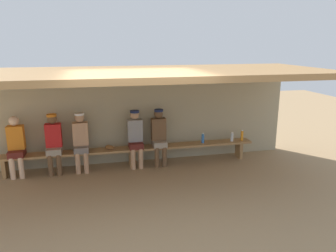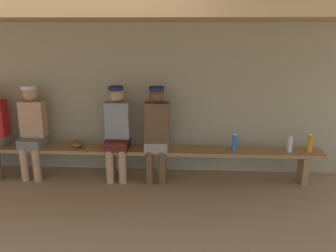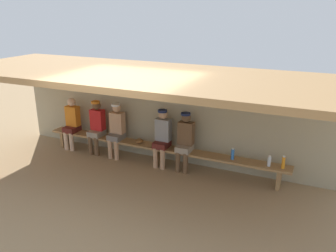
{
  "view_description": "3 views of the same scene",
  "coord_description": "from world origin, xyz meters",
  "px_view_note": "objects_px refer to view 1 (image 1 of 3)",
  "views": [
    {
      "loc": [
        -0.78,
        -5.71,
        2.85
      ],
      "look_at": [
        0.81,
        1.18,
        1.03
      ],
      "focal_mm": 34.79,
      "sensor_mm": 36.0,
      "label": 1
    },
    {
      "loc": [
        1.11,
        -3.22,
        2.14
      ],
      "look_at": [
        0.86,
        1.2,
        0.9
      ],
      "focal_mm": 37.98,
      "sensor_mm": 36.0,
      "label": 2
    },
    {
      "loc": [
        3.29,
        -5.11,
        3.5
      ],
      "look_at": [
        0.32,
        1.42,
        1.04
      ],
      "focal_mm": 36.83,
      "sensor_mm": 36.0,
      "label": 3
    }
  ],
  "objects_px": {
    "bench": "(131,151)",
    "player_in_red": "(16,144)",
    "player_shirtless_tan": "(54,141)",
    "player_leftmost": "(159,134)",
    "player_rightmost": "(81,139)",
    "water_bottle_orange": "(203,138)",
    "water_bottle_clear": "(232,137)",
    "water_bottle_blue": "(242,135)",
    "baseball_glove_dark_brown": "(109,147)",
    "player_middle": "(135,136)"
  },
  "relations": [
    {
      "from": "player_shirtless_tan",
      "to": "water_bottle_clear",
      "type": "height_order",
      "value": "player_shirtless_tan"
    },
    {
      "from": "bench",
      "to": "player_in_red",
      "type": "bearing_deg",
      "value": 179.93
    },
    {
      "from": "water_bottle_orange",
      "to": "player_in_red",
      "type": "bearing_deg",
      "value": 179.81
    },
    {
      "from": "player_shirtless_tan",
      "to": "player_in_red",
      "type": "bearing_deg",
      "value": -179.96
    },
    {
      "from": "water_bottle_clear",
      "to": "water_bottle_orange",
      "type": "height_order",
      "value": "water_bottle_orange"
    },
    {
      "from": "player_leftmost",
      "to": "player_in_red",
      "type": "relative_size",
      "value": 1.01
    },
    {
      "from": "player_leftmost",
      "to": "water_bottle_orange",
      "type": "relative_size",
      "value": 5.32
    },
    {
      "from": "player_rightmost",
      "to": "baseball_glove_dark_brown",
      "type": "relative_size",
      "value": 5.6
    },
    {
      "from": "bench",
      "to": "player_rightmost",
      "type": "xyz_separation_m",
      "value": [
        -1.12,
        0.0,
        0.36
      ]
    },
    {
      "from": "player_middle",
      "to": "water_bottle_blue",
      "type": "distance_m",
      "value": 2.69
    },
    {
      "from": "water_bottle_blue",
      "to": "baseball_glove_dark_brown",
      "type": "distance_m",
      "value": 3.29
    },
    {
      "from": "player_in_red",
      "to": "water_bottle_clear",
      "type": "xyz_separation_m",
      "value": [
        5.0,
        -0.04,
        -0.16
      ]
    },
    {
      "from": "player_leftmost",
      "to": "water_bottle_clear",
      "type": "distance_m",
      "value": 1.86
    },
    {
      "from": "player_leftmost",
      "to": "water_bottle_orange",
      "type": "xyz_separation_m",
      "value": [
        1.09,
        -0.01,
        -0.17
      ]
    },
    {
      "from": "player_leftmost",
      "to": "player_rightmost",
      "type": "height_order",
      "value": "same"
    },
    {
      "from": "bench",
      "to": "player_shirtless_tan",
      "type": "height_order",
      "value": "player_shirtless_tan"
    },
    {
      "from": "bench",
      "to": "water_bottle_orange",
      "type": "bearing_deg",
      "value": -0.36
    },
    {
      "from": "water_bottle_clear",
      "to": "player_in_red",
      "type": "bearing_deg",
      "value": 179.59
    },
    {
      "from": "player_middle",
      "to": "bench",
      "type": "bearing_deg",
      "value": -178.26
    },
    {
      "from": "player_shirtless_tan",
      "to": "baseball_glove_dark_brown",
      "type": "bearing_deg",
      "value": 0.71
    },
    {
      "from": "baseball_glove_dark_brown",
      "to": "water_bottle_clear",
      "type": "bearing_deg",
      "value": 48.12
    },
    {
      "from": "bench",
      "to": "player_middle",
      "type": "distance_m",
      "value": 0.38
    },
    {
      "from": "player_in_red",
      "to": "water_bottle_clear",
      "type": "height_order",
      "value": "player_in_red"
    },
    {
      "from": "water_bottle_clear",
      "to": "water_bottle_orange",
      "type": "bearing_deg",
      "value": 178.35
    },
    {
      "from": "player_in_red",
      "to": "water_bottle_clear",
      "type": "relative_size",
      "value": 5.88
    },
    {
      "from": "player_shirtless_tan",
      "to": "player_rightmost",
      "type": "relative_size",
      "value": 1.0
    },
    {
      "from": "player_shirtless_tan",
      "to": "water_bottle_orange",
      "type": "distance_m",
      "value": 3.47
    },
    {
      "from": "player_middle",
      "to": "water_bottle_clear",
      "type": "xyz_separation_m",
      "value": [
        2.41,
        -0.04,
        -0.18
      ]
    },
    {
      "from": "water_bottle_clear",
      "to": "bench",
      "type": "bearing_deg",
      "value": 179.25
    },
    {
      "from": "player_leftmost",
      "to": "baseball_glove_dark_brown",
      "type": "relative_size",
      "value": 5.6
    },
    {
      "from": "player_leftmost",
      "to": "player_rightmost",
      "type": "relative_size",
      "value": 1.0
    },
    {
      "from": "player_shirtless_tan",
      "to": "player_middle",
      "type": "xyz_separation_m",
      "value": [
        1.81,
        0.0,
        0.0
      ]
    },
    {
      "from": "player_in_red",
      "to": "water_bottle_blue",
      "type": "bearing_deg",
      "value": -0.3
    },
    {
      "from": "player_leftmost",
      "to": "water_bottle_blue",
      "type": "distance_m",
      "value": 2.13
    },
    {
      "from": "player_shirtless_tan",
      "to": "player_rightmost",
      "type": "height_order",
      "value": "same"
    },
    {
      "from": "water_bottle_clear",
      "to": "water_bottle_blue",
      "type": "height_order",
      "value": "water_bottle_blue"
    },
    {
      "from": "water_bottle_orange",
      "to": "water_bottle_blue",
      "type": "relative_size",
      "value": 0.94
    },
    {
      "from": "player_shirtless_tan",
      "to": "player_rightmost",
      "type": "bearing_deg",
      "value": 0.0
    },
    {
      "from": "player_shirtless_tan",
      "to": "water_bottle_blue",
      "type": "xyz_separation_m",
      "value": [
        4.5,
        -0.03,
        -0.16
      ]
    },
    {
      "from": "bench",
      "to": "player_leftmost",
      "type": "height_order",
      "value": "player_leftmost"
    },
    {
      "from": "player_leftmost",
      "to": "player_middle",
      "type": "height_order",
      "value": "same"
    },
    {
      "from": "player_middle",
      "to": "water_bottle_blue",
      "type": "relative_size",
      "value": 4.99
    },
    {
      "from": "player_in_red",
      "to": "water_bottle_blue",
      "type": "distance_m",
      "value": 5.27
    },
    {
      "from": "player_shirtless_tan",
      "to": "player_leftmost",
      "type": "relative_size",
      "value": 1.0
    },
    {
      "from": "player_leftmost",
      "to": "player_rightmost",
      "type": "xyz_separation_m",
      "value": [
        -1.79,
        0.0,
        0.0
      ]
    },
    {
      "from": "player_leftmost",
      "to": "player_middle",
      "type": "xyz_separation_m",
      "value": [
        -0.56,
        0.0,
        0.0
      ]
    },
    {
      "from": "baseball_glove_dark_brown",
      "to": "water_bottle_blue",
      "type": "bearing_deg",
      "value": 48.35
    },
    {
      "from": "water_bottle_clear",
      "to": "baseball_glove_dark_brown",
      "type": "height_order",
      "value": "water_bottle_clear"
    },
    {
      "from": "bench",
      "to": "player_in_red",
      "type": "distance_m",
      "value": 2.49
    },
    {
      "from": "bench",
      "to": "player_middle",
      "type": "bearing_deg",
      "value": 1.74
    }
  ]
}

